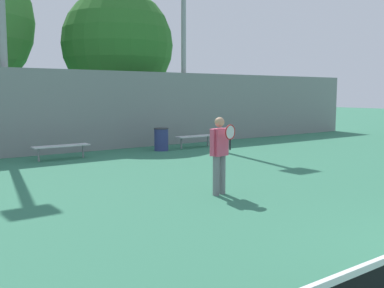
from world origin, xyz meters
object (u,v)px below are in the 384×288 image
bench_courtside_far (61,147)px  light_pole_near_left (184,1)px  tennis_player (220,151)px  trash_bin (161,139)px  tree_green_tall (118,45)px  bench_courtside_near (195,137)px

bench_courtside_far → light_pole_near_left: bearing=15.8°
tennis_player → light_pole_near_left: light_pole_near_left is taller
tennis_player → light_pole_near_left: 11.13m
trash_bin → tennis_player: bearing=-113.3°
tennis_player → tree_green_tall: size_ratio=0.24×
bench_courtside_near → bench_courtside_far: size_ratio=0.89×
tennis_player → bench_courtside_far: 6.87m
tree_green_tall → bench_courtside_far: bearing=-134.0°
tennis_player → bench_courtside_far: bearing=86.5°
trash_bin → light_pole_near_left: bearing=37.6°
bench_courtside_near → light_pole_near_left: (0.69, 1.70, 5.50)m
tennis_player → trash_bin: tennis_player is taller
light_pole_near_left → tree_green_tall: 3.70m
bench_courtside_far → bench_courtside_near: bearing=0.0°
bench_courtside_near → bench_courtside_far: same height
tennis_player → bench_courtside_near: size_ratio=1.00×
bench_courtside_far → trash_bin: 3.75m
light_pole_near_left → trash_bin: light_pole_near_left is taller
bench_courtside_near → bench_courtside_far: 5.33m
tennis_player → bench_courtside_near: 8.16m
bench_courtside_near → tree_green_tall: size_ratio=0.24×
bench_courtside_near → tree_green_tall: (-0.88, 4.61, 3.84)m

